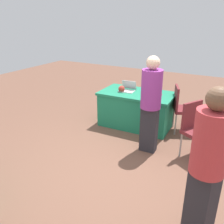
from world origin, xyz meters
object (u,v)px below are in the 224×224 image
yarn_ball (122,89)px  laptop_silver (127,89)px  person_attendee_standing (208,161)px  chair_aisle (182,106)px  table_foreground (136,109)px  person_attendee_browsing (151,101)px  chair_tucked_right (196,128)px  scissors_red (158,95)px

yarn_ball → laptop_silver: bearing=-124.6°
person_attendee_standing → laptop_silver: size_ratio=5.05×
laptop_silver → person_attendee_standing: bearing=126.4°
chair_aisle → yarn_ball: size_ratio=7.07×
chair_aisle → table_foreground: bearing=-101.0°
table_foreground → laptop_silver: size_ratio=4.63×
person_attendee_browsing → laptop_silver: (0.84, -0.89, -0.15)m
table_foreground → chair_tucked_right: (-1.36, 0.71, 0.17)m
chair_tucked_right → scissors_red: (0.93, -0.76, 0.20)m
laptop_silver → yarn_ball: 0.15m
person_attendee_browsing → yarn_ball: 1.20m
chair_aisle → person_attendee_standing: size_ratio=0.57×
chair_tucked_right → laptop_silver: chair_tucked_right is taller
person_attendee_standing → yarn_ball: bearing=-18.3°
person_attendee_standing → chair_aisle: bearing=-42.9°
chair_aisle → scissors_red: size_ratio=5.32×
person_attendee_standing → laptop_silver: 3.03m
person_attendee_browsing → yarn_ball: (0.92, -0.77, -0.12)m
laptop_silver → chair_tucked_right: bearing=152.1°
chair_aisle → person_attendee_standing: 2.64m
person_attendee_browsing → yarn_ball: bearing=138.6°
chair_tucked_right → person_attendee_standing: (-0.35, 1.60, 0.40)m
person_attendee_standing → person_attendee_browsing: 1.81m
table_foreground → yarn_ball: yarn_ball is taller
yarn_ball → person_attendee_browsing: bearing=140.3°
scissors_red → person_attendee_browsing: bearing=66.3°
table_foreground → scissors_red: size_ratio=8.60×
person_attendee_browsing → scissors_red: (0.18, -0.93, -0.18)m
person_attendee_browsing → yarn_ball: person_attendee_browsing is taller
chair_tucked_right → scissors_red: 1.22m
table_foreground → person_attendee_browsing: size_ratio=0.93×
chair_aisle → scissors_red: 0.53m
chair_aisle → person_attendee_browsing: person_attendee_browsing is taller
table_foreground → person_attendee_standing: size_ratio=0.92×
chair_tucked_right → chair_aisle: (0.45, -0.88, 0.00)m
table_foreground → chair_aisle: (-0.92, -0.17, 0.18)m
person_attendee_standing → scissors_red: size_ratio=9.37×
chair_tucked_right → chair_aisle: 0.99m
person_attendee_standing → person_attendee_browsing: (1.11, -1.44, -0.01)m
yarn_ball → scissors_red: (-0.74, -0.16, -0.06)m
scissors_red → person_attendee_standing: bearing=84.0°
person_attendee_standing → table_foreground: bearing=-24.3°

